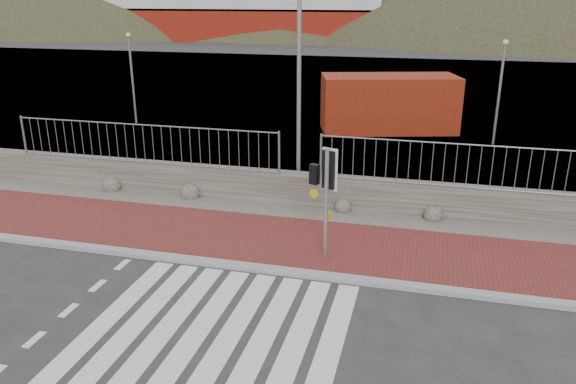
# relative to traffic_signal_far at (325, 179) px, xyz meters

# --- Properties ---
(ground) EXTENTS (220.00, 220.00, 0.00)m
(ground) POSITION_rel_traffic_signal_far_xyz_m (-1.30, -4.10, -1.87)
(ground) COLOR #28282B
(ground) RESTS_ON ground
(sidewalk_far) EXTENTS (40.00, 3.00, 0.08)m
(sidewalk_far) POSITION_rel_traffic_signal_far_xyz_m (-1.30, 0.40, -1.83)
(sidewalk_far) COLOR maroon
(sidewalk_far) RESTS_ON ground
(kerb_far) EXTENTS (40.00, 0.25, 0.12)m
(kerb_far) POSITION_rel_traffic_signal_far_xyz_m (-1.30, -1.10, -1.82)
(kerb_far) COLOR gray
(kerb_far) RESTS_ON ground
(zebra_crossing) EXTENTS (4.62, 5.60, 0.01)m
(zebra_crossing) POSITION_rel_traffic_signal_far_xyz_m (-1.30, -4.10, -1.86)
(zebra_crossing) COLOR silver
(zebra_crossing) RESTS_ON ground
(gravel_strip) EXTENTS (40.00, 1.50, 0.06)m
(gravel_strip) POSITION_rel_traffic_signal_far_xyz_m (-1.30, 2.40, -1.84)
(gravel_strip) COLOR #59544C
(gravel_strip) RESTS_ON ground
(stone_wall) EXTENTS (40.00, 0.60, 0.90)m
(stone_wall) POSITION_rel_traffic_signal_far_xyz_m (-1.30, 3.20, -1.42)
(stone_wall) COLOR #46413A
(stone_wall) RESTS_ON ground
(railing) EXTENTS (18.07, 0.07, 1.22)m
(railing) POSITION_rel_traffic_signal_far_xyz_m (-1.30, 3.05, -0.05)
(railing) COLOR gray
(railing) RESTS_ON stone_wall
(quay) EXTENTS (120.00, 40.00, 0.50)m
(quay) POSITION_rel_traffic_signal_far_xyz_m (-1.30, 23.80, -1.87)
(quay) COLOR #4C4C4F
(quay) RESTS_ON ground
(water) EXTENTS (220.00, 50.00, 0.05)m
(water) POSITION_rel_traffic_signal_far_xyz_m (-1.30, 58.80, -1.87)
(water) COLOR #3F4C54
(water) RESTS_ON ground
(hills_backdrop) EXTENTS (254.00, 90.00, 100.00)m
(hills_backdrop) POSITION_rel_traffic_signal_far_xyz_m (5.44, 83.80, -24.92)
(hills_backdrop) COLOR #292D1B
(hills_backdrop) RESTS_ON ground
(traffic_signal_far) EXTENTS (0.64, 0.38, 2.58)m
(traffic_signal_far) POSITION_rel_traffic_signal_far_xyz_m (0.00, 0.00, 0.00)
(traffic_signal_far) COLOR gray
(traffic_signal_far) RESTS_ON ground
(streetlight) EXTENTS (1.50, 0.43, 7.12)m
(streetlight) POSITION_rel_traffic_signal_far_xyz_m (-1.44, 3.97, 2.14)
(streetlight) COLOR gray
(streetlight) RESTS_ON ground
(shipping_container) EXTENTS (6.24, 3.92, 2.42)m
(shipping_container) POSITION_rel_traffic_signal_far_xyz_m (0.32, 13.22, -0.66)
(shipping_container) COLOR maroon
(shipping_container) RESTS_ON ground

